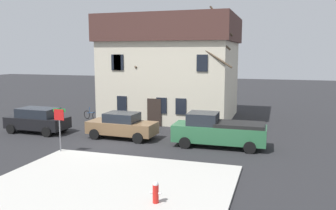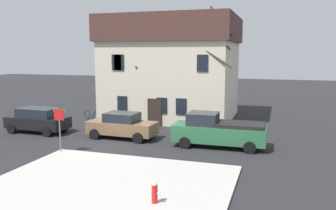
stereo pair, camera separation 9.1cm
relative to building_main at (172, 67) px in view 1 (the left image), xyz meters
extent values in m
plane|color=#262628|center=(-0.83, -10.39, -4.34)|extent=(120.00, 120.00, 0.00)
cube|color=#B7B5AD|center=(2.23, -16.15, -4.28)|extent=(10.04, 7.68, 0.12)
cube|color=beige|center=(0.00, 0.00, -1.14)|extent=(10.28, 8.20, 6.40)
cube|color=#4C2D28|center=(0.00, 0.00, 3.12)|extent=(10.78, 8.70, 2.10)
cube|color=#2D231E|center=(-0.13, -4.15, -3.29)|extent=(1.10, 0.12, 2.10)
cube|color=black|center=(-2.82, -4.14, -2.74)|extent=(0.80, 0.08, 1.20)
cube|color=black|center=(0.44, -4.14, -2.74)|extent=(0.80, 0.08, 1.20)
cube|color=black|center=(1.95, -4.14, -2.74)|extent=(0.80, 0.08, 1.20)
cube|color=black|center=(-3.22, -4.14, 0.46)|extent=(0.80, 0.08, 1.20)
cube|color=black|center=(-3.03, -4.14, 0.46)|extent=(0.80, 0.08, 1.20)
cube|color=black|center=(3.51, -4.14, 0.46)|extent=(0.80, 0.08, 1.20)
cylinder|color=brown|center=(-2.93, -2.73, -0.53)|extent=(0.44, 0.44, 7.62)
cylinder|color=brown|center=(-2.21, -2.60, 2.80)|extent=(0.44, 1.59, 2.67)
cylinder|color=brown|center=(-3.19, -3.67, 1.80)|extent=(2.02, 0.71, 1.74)
cylinder|color=brown|center=(-3.58, -1.66, 2.35)|extent=(2.28, 1.48, 1.50)
cylinder|color=#4C3D2D|center=(-1.78, -2.26, -1.21)|extent=(0.50, 0.50, 6.25)
cylinder|color=#4C3D2D|center=(-1.56, -1.26, 0.99)|extent=(2.14, 0.63, 1.33)
cylinder|color=#4C3D2D|center=(-2.59, -2.94, 0.43)|extent=(1.56, 1.81, 1.71)
cylinder|color=#4C3D2D|center=(-2.60, -3.30, 0.89)|extent=(2.26, 1.83, 1.80)
cylinder|color=#4C3D2D|center=(-0.98, -1.77, 1.23)|extent=(1.20, 1.79, 1.65)
cylinder|color=#4C3D2D|center=(-1.54, -1.59, 1.33)|extent=(1.54, 0.69, 2.50)
cylinder|color=#4C3D2D|center=(4.60, -2.92, -0.35)|extent=(0.38, 0.38, 7.96)
cylinder|color=#4C3D2D|center=(4.74, -3.70, 3.37)|extent=(1.69, 0.43, 2.16)
cylinder|color=#4C3D2D|center=(4.58, -3.76, 2.11)|extent=(1.78, 0.18, 1.54)
cylinder|color=#4C3D2D|center=(3.58, -2.37, 2.33)|extent=(1.26, 2.18, 1.80)
cylinder|color=#4C3D2D|center=(4.00, -2.45, 2.41)|extent=(1.11, 1.37, 2.22)
cylinder|color=#4C3D2D|center=(4.42, -4.14, 0.90)|extent=(2.53, 0.50, 1.60)
cube|color=black|center=(-7.18, -8.66, -3.62)|extent=(4.34, 1.96, 0.79)
cube|color=#1E232B|center=(-7.09, -8.66, -2.92)|extent=(2.70, 1.70, 0.62)
cylinder|color=black|center=(-8.66, -9.56, -4.00)|extent=(0.68, 0.24, 0.68)
cylinder|color=black|center=(-8.62, -7.69, -4.00)|extent=(0.68, 0.24, 0.68)
cylinder|color=black|center=(-5.74, -9.62, -4.00)|extent=(0.68, 0.24, 0.68)
cylinder|color=black|center=(-5.69, -7.76, -4.00)|extent=(0.68, 0.24, 0.68)
cube|color=brown|center=(-0.82, -8.45, -3.62)|extent=(4.55, 1.94, 0.78)
cube|color=#1E232B|center=(-0.82, -8.45, -2.94)|extent=(2.12, 1.64, 0.58)
cylinder|color=black|center=(-2.38, -9.28, -4.00)|extent=(0.69, 0.25, 0.68)
cylinder|color=black|center=(-2.31, -7.51, -4.00)|extent=(0.69, 0.25, 0.68)
cylinder|color=black|center=(0.67, -9.40, -4.00)|extent=(0.69, 0.25, 0.68)
cylinder|color=black|center=(0.74, -7.63, -4.00)|extent=(0.69, 0.25, 0.68)
cube|color=#2D6B42|center=(5.53, -8.67, -3.52)|extent=(5.44, 2.00, 0.98)
cube|color=#1E232B|center=(4.56, -8.69, -2.68)|extent=(1.76, 1.71, 0.70)
cube|color=black|center=(6.72, -8.65, -2.93)|extent=(2.84, 1.88, 0.20)
cylinder|color=black|center=(3.71, -9.66, -4.00)|extent=(0.68, 0.23, 0.68)
cylinder|color=black|center=(3.68, -7.75, -4.00)|extent=(0.68, 0.23, 0.68)
cylinder|color=black|center=(7.39, -9.59, -4.00)|extent=(0.68, 0.23, 0.68)
cylinder|color=black|center=(7.36, -7.69, -4.00)|extent=(0.68, 0.23, 0.68)
cylinder|color=red|center=(4.68, -17.49, -3.88)|extent=(0.22, 0.22, 0.68)
sphere|color=silver|center=(4.68, -17.49, -3.52)|extent=(0.21, 0.21, 0.21)
cylinder|color=silver|center=(4.52, -17.49, -3.84)|extent=(0.10, 0.09, 0.09)
cylinder|color=silver|center=(4.84, -17.49, -3.84)|extent=(0.10, 0.09, 0.09)
cylinder|color=slate|center=(-2.60, -12.66, -3.10)|extent=(0.07, 0.07, 2.47)
cube|color=red|center=(-2.60, -12.68, -2.17)|extent=(0.60, 0.03, 0.60)
cube|color=#1E8C38|center=(-2.60, -12.64, -1.92)|extent=(0.76, 0.02, 0.18)
torus|color=black|center=(-5.59, -3.38, -3.98)|extent=(0.69, 0.27, 0.71)
torus|color=black|center=(-6.58, -3.05, -3.98)|extent=(0.69, 0.27, 0.71)
cylinder|color=#1E4C8C|center=(-6.08, -3.22, -3.76)|extent=(0.96, 0.35, 0.19)
cylinder|color=#1E4C8C|center=(-6.27, -3.15, -3.53)|extent=(0.10, 0.06, 0.45)
camera|label=1|loc=(8.69, -28.81, 1.12)|focal=37.45mm
camera|label=2|loc=(8.78, -28.79, 1.12)|focal=37.45mm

